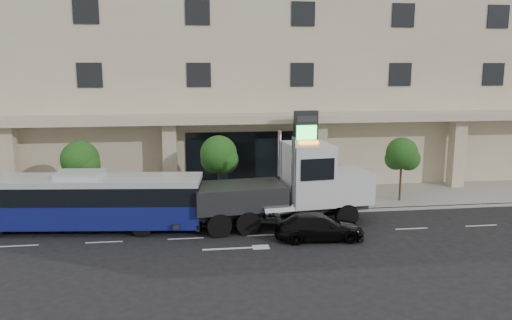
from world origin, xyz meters
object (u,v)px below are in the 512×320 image
(black_sedan, at_px, (319,227))
(tow_truck, at_px, (291,188))
(city_bus, at_px, (82,201))
(signage_pylon, at_px, (305,157))

(black_sedan, bearing_deg, tow_truck, 22.76)
(tow_truck, bearing_deg, black_sedan, -76.62)
(city_bus, height_order, signage_pylon, signage_pylon)
(black_sedan, bearing_deg, city_bus, 78.77)
(city_bus, bearing_deg, tow_truck, 4.25)
(signage_pylon, bearing_deg, black_sedan, -99.81)
(city_bus, relative_size, tow_truck, 1.15)
(tow_truck, distance_m, black_sedan, 3.12)
(tow_truck, height_order, black_sedan, tow_truck)
(city_bus, relative_size, signage_pylon, 2.21)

